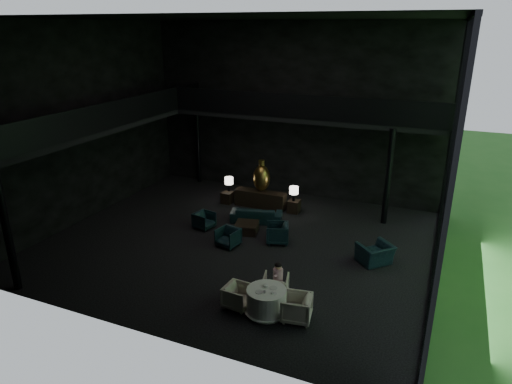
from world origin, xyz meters
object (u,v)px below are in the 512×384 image
at_px(table_lamp_left, 229,181).
at_px(dining_chair_east, 297,306).
at_px(window_armchair, 375,250).
at_px(dining_chair_west, 238,296).
at_px(coffee_table, 247,228).
at_px(side_table_left, 227,198).
at_px(dining_chair_north, 276,285).
at_px(side_table_right, 294,206).
at_px(child, 278,272).
at_px(console, 260,199).
at_px(bronze_urn, 262,178).
at_px(table_lamp_right, 294,191).
at_px(lounge_armchair_west, 204,220).
at_px(sofa, 256,212).
at_px(lounge_armchair_east, 277,231).
at_px(dining_table, 266,302).
at_px(lounge_armchair_south, 228,237).

distance_m(table_lamp_left, dining_chair_east, 9.46).
relative_size(window_armchair, dining_chair_west, 1.49).
bearing_deg(coffee_table, side_table_left, 129.89).
xyz_separation_m(side_table_left, dining_chair_north, (4.83, -6.40, 0.12)).
bearing_deg(dining_chair_east, window_armchair, 151.52).
height_order(side_table_right, dining_chair_west, dining_chair_west).
relative_size(side_table_right, child, 0.84).
height_order(table_lamp_left, coffee_table, table_lamp_left).
height_order(console, bronze_urn, bronze_urn).
height_order(window_armchair, dining_chair_east, window_armchair).
bearing_deg(bronze_urn, console, -90.00).
distance_m(table_lamp_right, lounge_armchair_west, 4.13).
bearing_deg(dining_chair_west, sofa, 22.56).
distance_m(table_lamp_left, lounge_armchair_east, 4.78).
distance_m(bronze_urn, table_lamp_right, 1.65).
bearing_deg(console, table_lamp_right, -2.13).
bearing_deg(dining_chair_east, sofa, -156.51).
relative_size(table_lamp_right, dining_chair_north, 0.86).
distance_m(table_lamp_left, lounge_armchair_west, 3.17).
relative_size(sofa, dining_table, 1.69).
relative_size(coffee_table, dining_chair_north, 1.16).
bearing_deg(dining_table, lounge_armchair_west, 135.55).
bearing_deg(console, dining_chair_west, -72.13).
bearing_deg(table_lamp_left, side_table_right, -1.03).
height_order(window_armchair, dining_table, window_armchair).
distance_m(dining_chair_north, dining_chair_east, 1.28).
distance_m(lounge_armchair_east, dining_chair_north, 3.70).
bearing_deg(lounge_armchair_south, table_lamp_left, 127.57).
xyz_separation_m(bronze_urn, side_table_right, (1.60, -0.13, -1.08)).
xyz_separation_m(side_table_left, sofa, (2.07, -1.42, 0.16)).
xyz_separation_m(console, bronze_urn, (-0.00, 0.13, 0.98)).
distance_m(coffee_table, dining_table, 5.47).
bearing_deg(dining_chair_west, dining_chair_north, -36.45).
xyz_separation_m(side_table_left, table_lamp_left, (0.00, 0.21, 0.74)).
distance_m(console, lounge_armchair_west, 3.25).
distance_m(bronze_urn, dining_table, 8.31).
bearing_deg(dining_chair_north, coffee_table, -68.43).
xyz_separation_m(dining_table, dining_chair_north, (-0.05, 0.88, 0.05)).
relative_size(table_lamp_left, child, 1.02).
distance_m(table_lamp_left, dining_chair_west, 8.57).
height_order(lounge_armchair_west, window_armchair, window_armchair).
bearing_deg(dining_chair_east, table_lamp_right, -169.57).
relative_size(bronze_urn, lounge_armchair_west, 2.01).
bearing_deg(table_lamp_right, sofa, -126.72).
xyz_separation_m(dining_table, dining_chair_west, (-0.87, -0.06, 0.05)).
height_order(side_table_left, window_armchair, window_armchair).
height_order(console, side_table_right, console).
xyz_separation_m(table_lamp_right, dining_table, (1.68, -7.37, -0.69)).
height_order(console, dining_chair_west, same).
height_order(table_lamp_left, dining_table, table_lamp_left).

